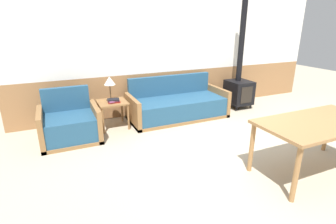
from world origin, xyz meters
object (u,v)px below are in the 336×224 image
object	(u,v)px
armchair	(70,125)
couch	(177,106)
dining_table	(319,127)
wood_stove	(239,85)
side_table	(112,106)
table_lamp	(110,82)

from	to	relation	value
armchair	couch	bearing A→B (deg)	-5.18
dining_table	wood_stove	size ratio (longest dim) A/B	0.67
side_table	wood_stove	bearing A→B (deg)	0.82
couch	armchair	bearing A→B (deg)	-173.33
table_lamp	wood_stove	xyz separation A→B (m)	(2.99, -0.05, -0.32)
side_table	dining_table	bearing A→B (deg)	-52.00
couch	wood_stove	bearing A→B (deg)	2.19
armchair	side_table	size ratio (longest dim) A/B	1.80
table_lamp	couch	bearing A→B (deg)	-4.71
couch	side_table	world-z (taller)	couch
armchair	wood_stove	bearing A→B (deg)	-7.10
table_lamp	dining_table	size ratio (longest dim) A/B	0.28
couch	wood_stove	distance (m)	1.66
couch	side_table	bearing A→B (deg)	179.19
wood_stove	dining_table	bearing A→B (deg)	-108.32
couch	armchair	xyz separation A→B (m)	(-2.16, -0.25, 0.01)
couch	table_lamp	size ratio (longest dim) A/B	4.48
armchair	dining_table	bearing A→B (deg)	-51.58
armchair	side_table	distance (m)	0.86
dining_table	wood_stove	distance (m)	2.87
couch	side_table	size ratio (longest dim) A/B	3.86
wood_stove	side_table	bearing A→B (deg)	-179.18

